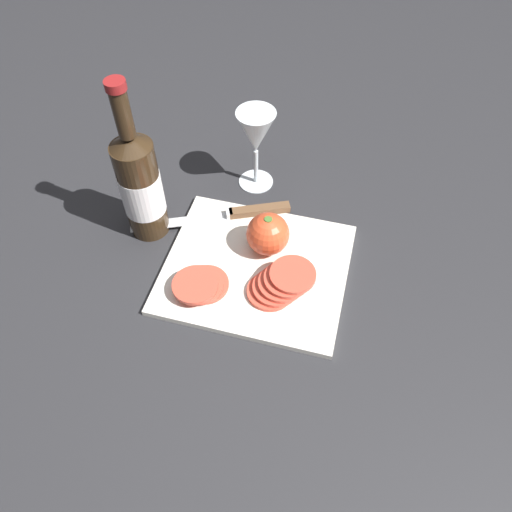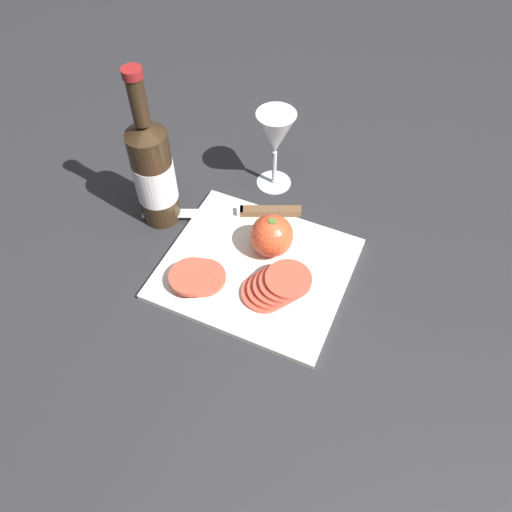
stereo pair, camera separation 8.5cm
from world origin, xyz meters
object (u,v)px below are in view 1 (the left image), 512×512
wine_glass (256,136)px  knife (242,213)px  tomato_slice_stack_far (201,285)px  wine_bottle (140,185)px  whole_tomato (268,234)px  tomato_slice_stack_near (281,283)px

wine_glass → knife: (-0.00, 0.11, -0.10)m
wine_glass → tomato_slice_stack_far: (0.02, 0.29, -0.10)m
knife → tomato_slice_stack_far: size_ratio=3.06×
wine_bottle → knife: wine_bottle is taller
tomato_slice_stack_far → knife: bearing=-96.5°
wine_bottle → knife: 0.20m
wine_glass → whole_tomato: 0.20m
tomato_slice_stack_near → tomato_slice_stack_far: (0.13, 0.03, -0.01)m
tomato_slice_stack_far → wine_glass: bearing=-94.0°
wine_bottle → knife: size_ratio=1.10×
wine_bottle → tomato_slice_stack_near: (-0.27, 0.08, -0.08)m
wine_bottle → tomato_slice_stack_near: wine_bottle is taller
wine_glass → whole_tomato: wine_glass is taller
knife → tomato_slice_stack_near: size_ratio=2.57×
whole_tomato → tomato_slice_stack_far: size_ratio=0.83×
wine_glass → whole_tomato: bearing=111.3°
wine_glass → tomato_slice_stack_far: size_ratio=1.81×
tomato_slice_stack_far → whole_tomato: bearing=-127.2°
wine_bottle → whole_tomato: (-0.23, 0.00, -0.06)m
wine_bottle → tomato_slice_stack_far: size_ratio=3.36×
whole_tomato → wine_bottle: bearing=-0.1°
wine_bottle → tomato_slice_stack_far: bearing=140.7°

